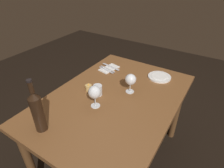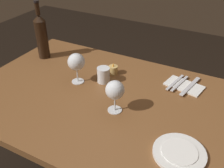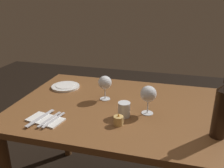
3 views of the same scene
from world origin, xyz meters
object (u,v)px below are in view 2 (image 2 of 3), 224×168
at_px(fork_outer, 175,82).
at_px(table_knife, 190,86).
at_px(folded_napkin, 184,86).
at_px(fork_inner, 180,83).
at_px(votive_candle, 113,70).
at_px(wine_glass_left, 115,91).
at_px(wine_bottle, 42,36).
at_px(dinner_plate, 179,153).
at_px(water_tumbler, 103,76).
at_px(wine_glass_right, 76,62).

distance_m(fork_outer, table_knife, 0.08).
height_order(folded_napkin, fork_inner, fork_inner).
bearing_deg(votive_candle, wine_glass_left, -61.11).
bearing_deg(fork_outer, votive_candle, -170.06).
relative_size(wine_bottle, table_knife, 1.68).
xyz_separation_m(wine_glass_left, dinner_plate, (0.33, -0.12, -0.10)).
distance_m(water_tumbler, folded_napkin, 0.43).
xyz_separation_m(votive_candle, fork_outer, (0.34, 0.06, -0.01)).
relative_size(wine_glass_left, fork_inner, 0.87).
height_order(wine_glass_left, wine_bottle, wine_bottle).
bearing_deg(water_tumbler, fork_outer, 24.19).
distance_m(wine_glass_left, dinner_plate, 0.37).
distance_m(folded_napkin, table_knife, 0.03).
bearing_deg(fork_inner, wine_bottle, -174.81).
bearing_deg(water_tumbler, table_knife, 20.05).
bearing_deg(fork_inner, folded_napkin, 0.00).
bearing_deg(folded_napkin, fork_outer, 180.00).
relative_size(votive_candle, fork_outer, 0.37).
relative_size(water_tumbler, fork_outer, 0.46).
relative_size(wine_glass_right, folded_napkin, 0.80).
height_order(water_tumbler, fork_inner, water_tumbler).
bearing_deg(wine_bottle, dinner_plate, -21.85).
height_order(votive_candle, table_knife, votive_candle).
height_order(fork_inner, fork_outer, same).
distance_m(wine_glass_right, water_tumbler, 0.16).
height_order(fork_inner, table_knife, same).
relative_size(wine_glass_left, wine_bottle, 0.44).
distance_m(water_tumbler, dinner_plate, 0.59).
xyz_separation_m(wine_glass_left, fork_outer, (0.18, 0.35, -0.10)).
bearing_deg(votive_candle, folded_napkin, 8.68).
distance_m(wine_glass_left, folded_napkin, 0.43).
bearing_deg(fork_outer, wine_glass_left, -117.50).
xyz_separation_m(dinner_plate, fork_outer, (-0.15, 0.47, 0.00)).
bearing_deg(table_knife, wine_glass_right, -157.90).
height_order(water_tumbler, fork_outer, water_tumbler).
relative_size(water_tumbler, votive_candle, 1.23).
bearing_deg(water_tumbler, wine_bottle, 170.46).
height_order(wine_bottle, votive_candle, wine_bottle).
bearing_deg(wine_glass_left, table_knife, 53.08).
bearing_deg(wine_glass_left, water_tumbler, 131.10).
xyz_separation_m(wine_glass_right, fork_outer, (0.47, 0.22, -0.11)).
xyz_separation_m(water_tumbler, fork_outer, (0.35, 0.16, -0.03)).
xyz_separation_m(folded_napkin, fork_outer, (-0.05, 0.00, 0.01)).
relative_size(dinner_plate, fork_outer, 1.12).
bearing_deg(fork_inner, votive_candle, -170.73).
relative_size(wine_glass_right, fork_inner, 0.93).
height_order(wine_glass_right, fork_outer, wine_glass_right).
xyz_separation_m(wine_bottle, table_knife, (0.90, 0.08, -0.13)).
xyz_separation_m(wine_glass_right, water_tumbler, (0.12, 0.07, -0.08)).
bearing_deg(water_tumbler, dinner_plate, -31.83).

